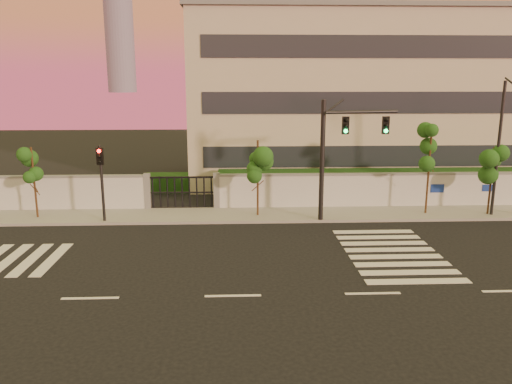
# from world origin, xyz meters

# --- Properties ---
(ground) EXTENTS (120.00, 120.00, 0.00)m
(ground) POSITION_xyz_m (0.00, 0.00, 0.00)
(ground) COLOR black
(ground) RESTS_ON ground
(sidewalk) EXTENTS (60.00, 3.00, 0.15)m
(sidewalk) POSITION_xyz_m (0.00, 10.50, 0.07)
(sidewalk) COLOR gray
(sidewalk) RESTS_ON ground
(perimeter_wall) EXTENTS (60.00, 0.36, 2.20)m
(perimeter_wall) POSITION_xyz_m (0.10, 12.00, 1.07)
(perimeter_wall) COLOR silver
(perimeter_wall) RESTS_ON ground
(hedge_row) EXTENTS (41.00, 4.25, 1.80)m
(hedge_row) POSITION_xyz_m (1.17, 14.74, 0.82)
(hedge_row) COLOR #0F3312
(hedge_row) RESTS_ON ground
(institutional_building) EXTENTS (24.40, 12.40, 12.25)m
(institutional_building) POSITION_xyz_m (9.00, 21.99, 6.16)
(institutional_building) COLOR #BBB49E
(institutional_building) RESTS_ON ground
(road_markings) EXTENTS (57.00, 7.62, 0.02)m
(road_markings) POSITION_xyz_m (-1.58, 3.76, 0.01)
(road_markings) COLOR silver
(road_markings) RESTS_ON ground
(street_tree_c) EXTENTS (1.33, 1.06, 3.98)m
(street_tree_c) POSITION_xyz_m (-10.67, 10.28, 2.93)
(street_tree_c) COLOR #382314
(street_tree_c) RESTS_ON ground
(street_tree_d) EXTENTS (1.42, 1.13, 4.30)m
(street_tree_d) POSITION_xyz_m (1.34, 10.22, 3.16)
(street_tree_d) COLOR #382314
(street_tree_d) RESTS_ON ground
(street_tree_e) EXTENTS (1.37, 1.09, 5.13)m
(street_tree_e) POSITION_xyz_m (10.79, 10.28, 3.77)
(street_tree_e) COLOR #382314
(street_tree_e) RESTS_ON ground
(street_tree_f) EXTENTS (1.32, 1.05, 3.89)m
(street_tree_f) POSITION_xyz_m (14.19, 9.96, 2.86)
(street_tree_f) COLOR #382314
(street_tree_f) RESTS_ON ground
(traffic_signal_main) EXTENTS (4.07, 0.98, 6.48)m
(traffic_signal_main) POSITION_xyz_m (5.46, 9.15, 4.09)
(traffic_signal_main) COLOR black
(traffic_signal_main) RESTS_ON ground
(traffic_signal_secondary) EXTENTS (0.32, 0.33, 4.17)m
(traffic_signal_secondary) POSITION_xyz_m (-6.86, 9.37, 2.65)
(traffic_signal_secondary) COLOR black
(traffic_signal_secondary) RESTS_ON ground
(streetlight_east) EXTENTS (0.46, 1.87, 7.77)m
(streetlight_east) POSITION_xyz_m (14.31, 9.63, 4.20)
(streetlight_east) COLOR black
(streetlight_east) RESTS_ON ground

